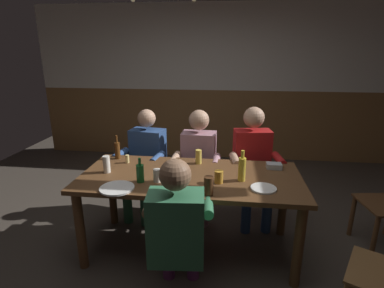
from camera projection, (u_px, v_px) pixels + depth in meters
ground_plane at (191, 248)px, 2.92m from camera, size 7.16×7.16×0.00m
back_wall_upper at (212, 47)px, 4.96m from camera, size 5.97×0.12×1.38m
back_wall_wainscot at (210, 124)px, 5.34m from camera, size 5.97×0.12×1.19m
dining_table at (190, 186)px, 2.72m from camera, size 1.96×0.89×0.77m
person_0 at (145, 158)px, 3.43m from camera, size 0.55×0.57×1.21m
person_1 at (198, 159)px, 3.37m from camera, size 0.53×0.54×1.22m
person_2 at (253, 160)px, 3.28m from camera, size 0.57×0.57×1.26m
person_3 at (177, 228)px, 2.09m from camera, size 0.53×0.56×1.19m
table_candle at (127, 159)px, 2.98m from camera, size 0.04×0.04×0.08m
condiment_caddy at (274, 166)px, 2.84m from camera, size 0.14×0.10×0.05m
plate_0 at (117, 188)px, 2.42m from camera, size 0.28×0.28×0.01m
plate_1 at (264, 188)px, 2.42m from camera, size 0.21×0.21×0.01m
bottle_0 at (140, 173)px, 2.54m from camera, size 0.07×0.07×0.21m
bottle_1 at (242, 168)px, 2.55m from camera, size 0.06×0.06×0.27m
bottle_2 at (117, 150)px, 3.08m from camera, size 0.06×0.06×0.25m
pint_glass_0 at (107, 164)px, 2.74m from camera, size 0.06×0.06×0.16m
pint_glass_1 at (199, 157)px, 2.96m from camera, size 0.06×0.06×0.14m
pint_glass_2 at (219, 177)px, 2.53m from camera, size 0.07×0.07×0.11m
pint_glass_3 at (181, 178)px, 2.44m from camera, size 0.06×0.06×0.16m
pint_glass_4 at (157, 176)px, 2.55m from camera, size 0.06×0.06×0.11m
pint_glass_5 at (209, 186)px, 2.31m from camera, size 0.07×0.07×0.15m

